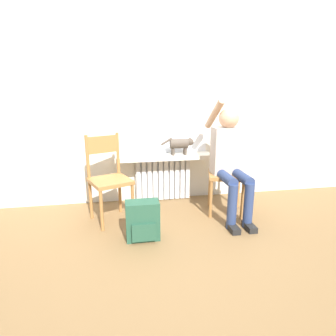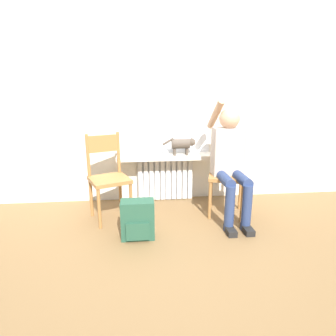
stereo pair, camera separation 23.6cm
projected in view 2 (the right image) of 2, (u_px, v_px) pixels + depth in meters
name	position (u px, v px, depth m)	size (l,w,h in m)	color
ground_plane	(176.00, 244.00, 2.65)	(12.00, 12.00, 0.00)	brown
wall_with_window	(164.00, 95.00, 3.48)	(7.00, 0.06, 2.70)	silver
radiator	(165.00, 178.00, 3.68)	(0.72, 0.08, 0.58)	silver
windowsill	(166.00, 157.00, 3.51)	(1.21, 0.27, 0.05)	silver
window_glass	(165.00, 98.00, 3.45)	(1.16, 0.01, 1.37)	white
chair_left	(108.00, 176.00, 3.09)	(0.52, 0.52, 0.95)	#9E6B38
chair_right	(227.00, 172.00, 3.23)	(0.50, 0.50, 0.95)	#9E6B38
person	(230.00, 157.00, 3.06)	(0.36, 0.98, 1.34)	navy
cat	(183.00, 144.00, 3.46)	(0.42, 0.12, 0.22)	#4C4238
backpack	(138.00, 220.00, 2.71)	(0.32, 0.21, 0.38)	#234C38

